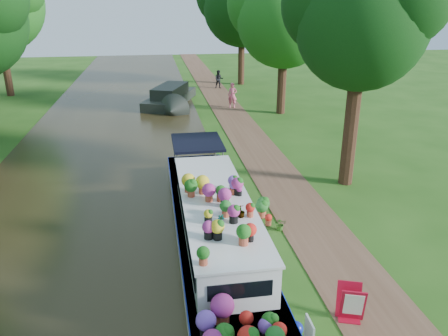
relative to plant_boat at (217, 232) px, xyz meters
The scene contains 12 objects.
ground 2.94m from the plant_boat, 36.91° to the left, with size 100.00×100.00×0.00m, color #204B12.
canal_water 4.20m from the plant_boat, 155.75° to the left, with size 10.00×100.00×0.02m, color black.
towpath 3.93m from the plant_boat, 26.10° to the left, with size 2.20×100.00×0.03m, color brown.
plant_boat is the anchor object (origin of this frame).
tree_near_overhang 9.60m from the plant_boat, 38.22° to the left, with size 5.52×5.28×8.99m.
tree_near_mid 18.92m from the plant_boat, 68.12° to the left, with size 6.90×6.60×9.40m.
tree_near_far 29.14m from the plant_boat, 77.36° to the left, with size 7.59×7.26×10.30m.
second_boat 20.28m from the plant_boat, 91.12° to the left, with size 4.28×7.74×1.41m.
sandwich_board 4.17m from the plant_boat, 49.45° to the right, with size 0.61×0.61×0.90m.
pedestrian_pink 19.11m from the plant_boat, 78.39° to the left, with size 0.63×0.41×1.72m, color #EE6290.
pedestrian_dark 26.25m from the plant_boat, 81.28° to the left, with size 0.74×0.58×1.52m, color black.
verge_plant 2.71m from the plant_boat, 29.29° to the left, with size 0.38×0.33×0.42m, color #32631D.
Camera 1 is at (-3.80, -12.60, 7.06)m, focal length 35.00 mm.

